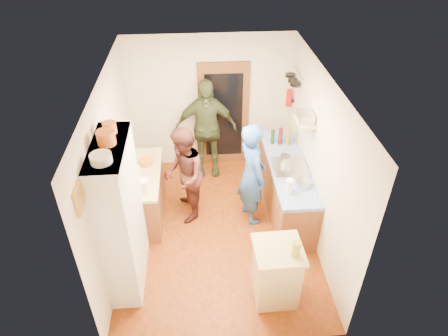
{
  "coord_description": "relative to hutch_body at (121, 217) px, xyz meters",
  "views": [
    {
      "loc": [
        -0.26,
        -4.74,
        4.65
      ],
      "look_at": [
        0.12,
        0.15,
        1.13
      ],
      "focal_mm": 32.0,
      "sensor_mm": 36.0,
      "label": 1
    }
  ],
  "objects": [
    {
      "name": "floor",
      "position": [
        1.3,
        0.8,
        -1.11
      ],
      "size": [
        3.0,
        4.0,
        0.02
      ],
      "primitive_type": "cube",
      "color": "maroon",
      "rests_on": "ground"
    },
    {
      "name": "pan_hang_a",
      "position": [
        2.7,
        2.15,
        0.82
      ],
      "size": [
        0.18,
        0.18,
        0.05
      ],
      "primitive_type": "cylinder",
      "color": "black",
      "rests_on": "pan_rail"
    },
    {
      "name": "island_top",
      "position": [
        2.0,
        -0.53,
        -0.22
      ],
      "size": [
        0.64,
        0.64,
        0.05
      ],
      "primitive_type": "cube",
      "rotation": [
        0.0,
        0.0,
        0.03
      ],
      "color": "#D6B77B",
      "rests_on": "island_base"
    },
    {
      "name": "door_frame",
      "position": [
        1.55,
        2.77,
        -0.05
      ],
      "size": [
        0.95,
        0.06,
        2.1
      ],
      "primitive_type": "cube",
      "color": "brown",
      "rests_on": "ground"
    },
    {
      "name": "fire_extinguisher",
      "position": [
        2.71,
        2.5,
        0.4
      ],
      "size": [
        0.11,
        0.11,
        0.32
      ],
      "primitive_type": "cylinder",
      "color": "red",
      "rests_on": "wall_right"
    },
    {
      "name": "left_counter_base",
      "position": [
        0.1,
        1.25,
        -0.68
      ],
      "size": [
        0.6,
        1.4,
        0.85
      ],
      "primitive_type": "cube",
      "color": "brown",
      "rests_on": "ground"
    },
    {
      "name": "toaster",
      "position": [
        0.15,
        0.79,
        -0.11
      ],
      "size": [
        0.25,
        0.17,
        0.18
      ],
      "primitive_type": "cube",
      "rotation": [
        0.0,
        0.0,
        -0.03
      ],
      "color": "white",
      "rests_on": "left_counter_top"
    },
    {
      "name": "mixing_bowl",
      "position": [
        2.6,
        0.72,
        -0.15
      ],
      "size": [
        0.29,
        0.29,
        0.09
      ],
      "primitive_type": "cylinder",
      "rotation": [
        0.0,
        0.0,
        0.28
      ],
      "color": "silver",
      "rests_on": "right_counter_top"
    },
    {
      "name": "picture_frame",
      "position": [
        -0.18,
        -0.75,
        0.95
      ],
      "size": [
        0.03,
        0.25,
        0.3
      ],
      "primitive_type": "cube",
      "color": "gold",
      "rests_on": "wall_left"
    },
    {
      "name": "left_counter_top",
      "position": [
        0.1,
        1.25,
        -0.23
      ],
      "size": [
        0.64,
        1.44,
        0.05
      ],
      "primitive_type": "cube",
      "color": "#D6B77B",
      "rests_on": "left_counter_base"
    },
    {
      "name": "pan_hang_c",
      "position": [
        2.7,
        2.55,
        0.81
      ],
      "size": [
        0.17,
        0.17,
        0.05
      ],
      "primitive_type": "cylinder",
      "color": "black",
      "rests_on": "pan_rail"
    },
    {
      "name": "wall_shelf",
      "position": [
        2.67,
        1.25,
        0.6
      ],
      "size": [
        0.26,
        0.42,
        0.03
      ],
      "primitive_type": "cube",
      "color": "#D6B77B",
      "rests_on": "wall_right"
    },
    {
      "name": "pan_rail",
      "position": [
        2.76,
        2.33,
        0.95
      ],
      "size": [
        0.02,
        0.65,
        0.02
      ],
      "primitive_type": "cylinder",
      "rotation": [
        1.57,
        0.0,
        0.0
      ],
      "color": "silver",
      "rests_on": "wall_right"
    },
    {
      "name": "wall_back",
      "position": [
        1.3,
        2.81,
        0.2
      ],
      "size": [
        3.0,
        0.02,
        2.6
      ],
      "primitive_type": "cube",
      "color": "beige",
      "rests_on": "ground"
    },
    {
      "name": "bottle_a",
      "position": [
        2.35,
        1.96,
        -0.07
      ],
      "size": [
        0.09,
        0.09,
        0.27
      ],
      "primitive_type": "cylinder",
      "rotation": [
        0.0,
        0.0,
        -0.32
      ],
      "color": "#143F14",
      "rests_on": "right_counter_top"
    },
    {
      "name": "bottle_c",
      "position": [
        2.61,
        1.9,
        -0.02
      ],
      "size": [
        0.1,
        0.1,
        0.35
      ],
      "primitive_type": "cylinder",
      "rotation": [
        0.0,
        0.0,
        -0.19
      ],
      "color": "olive",
      "rests_on": "right_counter_top"
    },
    {
      "name": "hob",
      "position": [
        2.5,
        1.19,
        -0.18
      ],
      "size": [
        0.55,
        0.58,
        0.04
      ],
      "primitive_type": "cube",
      "color": "silver",
      "rests_on": "right_counter_top"
    },
    {
      "name": "wall_right",
      "position": [
        2.81,
        0.8,
        0.2
      ],
      "size": [
        0.02,
        4.0,
        2.6
      ],
      "primitive_type": "cube",
      "color": "beige",
      "rests_on": "ground"
    },
    {
      "name": "orange_pot_b",
      "position": [
        0.0,
        0.29,
        1.17
      ],
      "size": [
        0.16,
        0.16,
        0.14
      ],
      "primitive_type": "cylinder",
      "color": "orange",
      "rests_on": "hutch_top_shelf"
    },
    {
      "name": "right_counter_base",
      "position": [
        2.5,
        1.3,
        -0.68
      ],
      "size": [
        0.6,
        2.2,
        0.84
      ],
      "primitive_type": "cube",
      "color": "brown",
      "rests_on": "ground"
    },
    {
      "name": "island_base",
      "position": [
        2.0,
        -0.53,
        -0.67
      ],
      "size": [
        0.57,
        0.57,
        0.86
      ],
      "primitive_type": "cube",
      "rotation": [
        0.0,
        0.0,
        0.03
      ],
      "color": "#D6B77B",
      "rests_on": "ground"
    },
    {
      "name": "wall_left",
      "position": [
        -0.21,
        0.8,
        0.2
      ],
      "size": [
        0.02,
        4.0,
        2.6
      ],
      "primitive_type": "cube",
      "color": "beige",
      "rests_on": "ground"
    },
    {
      "name": "person_back",
      "position": [
        1.21,
        2.45,
        -0.14
      ],
      "size": [
        1.13,
        0.47,
        1.93
      ],
      "primitive_type": "imported",
      "rotation": [
        0.0,
        0.0,
        0.0
      ],
      "color": "#343C23",
      "rests_on": "ground"
    },
    {
      "name": "bottle_b",
      "position": [
        2.48,
        1.93,
        -0.05
      ],
      "size": [
        0.08,
        0.08,
        0.31
      ],
      "primitive_type": "cylinder",
      "rotation": [
        0.0,
        0.0,
        0.02
      ],
      "color": "#591419",
      "rests_on": "right_counter_top"
    },
    {
      "name": "oil_jar",
      "position": [
        2.18,
        -0.64,
        -0.08
      ],
      "size": [
        0.11,
        0.11,
        0.22
      ],
      "primitive_type": "cylinder",
      "rotation": [
        0.0,
        0.0,
        0.03
      ],
      "color": "#AD9E2D",
      "rests_on": "island_top"
    },
    {
      "name": "orange_bowl",
      "position": [
        0.18,
        1.47,
        -0.15
      ],
      "size": [
        0.23,
        0.23,
        0.1
      ],
      "primitive_type": "cylinder",
      "rotation": [
        0.0,
        0.0,
        -0.01
      ],
      "color": "orange",
      "rests_on": "left_counter_top"
    },
    {
      "name": "orange_pot_a",
      "position": [
        0.0,
        0.04,
        1.18
      ],
      "size": [
        0.21,
        0.21,
        0.17
      ],
      "primitive_type": "cylinder",
      "color": "orange",
      "rests_on": "hutch_top_shelf"
    },
    {
      "name": "wall_front",
      "position": [
        1.3,
        -1.21,
        0.2
      ],
      "size": [
        3.0,
        0.02,
        2.6
      ],
      "primitive_type": "cube",
      "color": "beige",
      "rests_on": "ground"
    },
    {
      "name": "person_left",
      "position": [
        0.82,
        1.24,
        -0.27
      ],
      "size": [
        0.69,
        0.86,
        1.67
      ],
      "primitive_type": "imported",
      "rotation": [
        0.0,
        0.0,
        -1.5
      ],
      "color": "#421D1A",
      "rests_on": "ground"
    },
    {
      "name": "pan_hang_b",
      "position": [
        2.7,
        2.35,
        0.8
      ],
      "size": [
        0.16,
        0.16,
        0.05
      ],
      "primitive_type": "cylinder",
      "color": "black",
      "rests_on": "pan_rail"
    },
    {
      "name": "plate_stack",
      "position": [
        0.0,
        -0.33,
        1.15
      ],
      "size": [
        0.24,
        0.24,
        0.1
      ],
      "primitive_type": "cylinder",
      "color": "white",
      "rests_on": "hutch_top_shelf"
    },
    {
      "name": "hutch_top_shelf",
      "position": [
        0.0,
        0.0,
        1.08
      ],
      "size": [
        0.4,
        1.14,
        0.04
      ],
      "primitive_type": "cube",
      "color": "silver",
      "rests_on": "hutch_body"
    },
    {
      "name": "radio",
      "position": [
        2.67,
        1.25,
        0.69
      ],
      "size": [
        0.24,
        0.31,
        0.15
      ],
      "primitive_type": "cube",
      "rotation": [
        0.0,
        0.0,
        -0.06
      ],
      "color": "silver",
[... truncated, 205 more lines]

